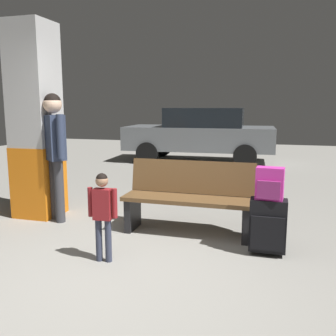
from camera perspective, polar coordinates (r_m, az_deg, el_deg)
name	(u,v)px	position (r m, az deg, el deg)	size (l,w,h in m)	color
ground_plane	(196,191)	(7.17, 4.27, -3.58)	(18.00, 18.00, 0.10)	gray
structural_pillar	(36,122)	(5.58, -19.58, 6.59)	(0.57, 0.57, 2.70)	orange
bench	(189,198)	(4.64, 3.20, -4.59)	(1.60, 0.53, 0.89)	brown
suitcase	(268,226)	(4.12, 15.03, -8.50)	(0.38, 0.23, 0.60)	black
backpack_bright	(270,184)	(4.01, 15.30, -2.36)	(0.29, 0.21, 0.34)	#D833A5
child	(103,208)	(3.81, -9.98, -6.01)	(0.31, 0.18, 0.92)	#33384C
adult	(54,143)	(5.24, -16.99, 3.62)	(0.49, 0.40, 1.73)	#38383D
parked_car_far	(201,133)	(10.59, 5.03, 5.33)	(4.19, 1.98, 1.51)	slate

